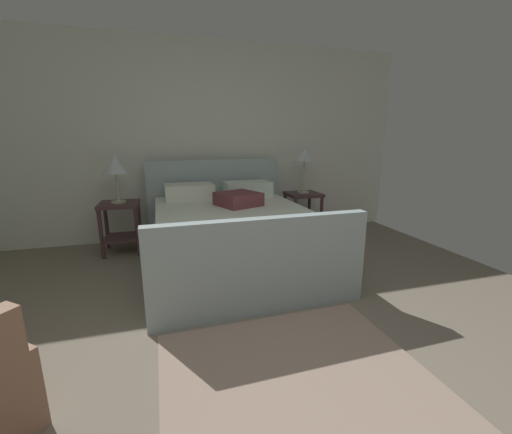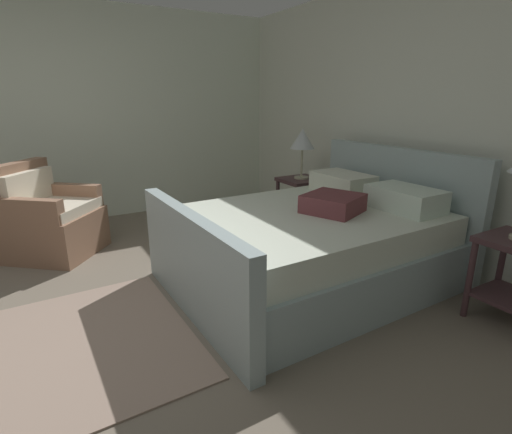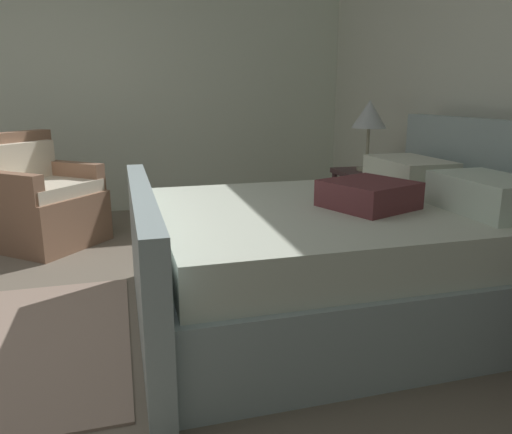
{
  "view_description": "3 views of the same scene",
  "coord_description": "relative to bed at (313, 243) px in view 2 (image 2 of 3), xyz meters",
  "views": [
    {
      "loc": [
        -0.55,
        -1.0,
        1.31
      ],
      "look_at": [
        0.29,
        1.91,
        0.58
      ],
      "focal_mm": 22.49,
      "sensor_mm": 36.0,
      "label": 1
    },
    {
      "loc": [
        2.47,
        0.28,
        1.49
      ],
      "look_at": [
        0.46,
        1.46,
        0.78
      ],
      "focal_mm": 27.54,
      "sensor_mm": 36.0,
      "label": 2
    },
    {
      "loc": [
        2.47,
        1.11,
        1.2
      ],
      "look_at": [
        0.43,
        1.64,
        0.67
      ],
      "focal_mm": 34.08,
      "sensor_mm": 36.0,
      "label": 3
    }
  ],
  "objects": [
    {
      "name": "area_rug",
      "position": [
        -0.0,
        -1.79,
        -0.34
      ],
      "size": [
        1.52,
        1.29,
        0.01
      ],
      "primitive_type": "cube",
      "rotation": [
        0.0,
        0.0,
        0.02
      ],
      "color": "gray",
      "rests_on": "ground"
    },
    {
      "name": "ground_plane",
      "position": [
        -0.1,
        -2.2,
        -0.35
      ],
      "size": [
        5.43,
        6.73,
        0.02
      ],
      "primitive_type": "cube",
      "color": "#766A5B"
    },
    {
      "name": "table_lamp_left",
      "position": [
        -1.17,
        0.74,
        0.68
      ],
      "size": [
        0.27,
        0.27,
        0.55
      ],
      "color": "#B7B293",
      "rests_on": "nightstand_left"
    },
    {
      "name": "armchair",
      "position": [
        -1.77,
        -1.83,
        0.0
      ],
      "size": [
        1.02,
        1.02,
        0.9
      ],
      "color": "#956C53",
      "rests_on": "ground"
    },
    {
      "name": "nightstand_left",
      "position": [
        -1.17,
        0.74,
        0.06
      ],
      "size": [
        0.44,
        0.44,
        0.6
      ],
      "color": "#472D31",
      "rests_on": "ground"
    },
    {
      "name": "bed",
      "position": [
        0.0,
        0.0,
        0.0
      ],
      "size": [
        1.74,
        2.15,
        1.06
      ],
      "color": "#9EB1B3",
      "rests_on": "ground"
    },
    {
      "name": "wall_back",
      "position": [
        -0.1,
        1.22,
        0.93
      ],
      "size": [
        5.55,
        0.12,
        2.54
      ],
      "primitive_type": "cube",
      "color": "silver",
      "rests_on": "ground"
    }
  ]
}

